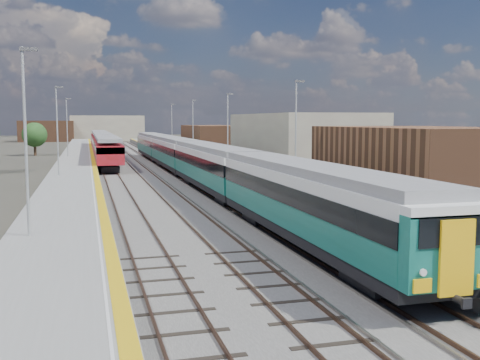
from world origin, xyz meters
name	(u,v)px	position (x,y,z in m)	size (l,w,h in m)	color
ground	(157,169)	(0.00, 50.00, 0.00)	(320.00, 320.00, 0.00)	#47443A
ballast_bed	(135,167)	(-2.25, 52.50, 0.03)	(10.50, 155.00, 0.06)	#565451
tracks	(139,165)	(-1.65, 54.18, 0.11)	(8.96, 160.00, 0.17)	#4C3323
platform_right	(197,162)	(5.28, 52.49, 0.54)	(4.70, 155.00, 8.52)	slate
platform_left	(77,164)	(-9.05, 52.49, 0.52)	(4.30, 155.00, 8.52)	slate
buildings	(44,101)	(-18.12, 138.60, 10.70)	(72.00, 185.50, 40.00)	brown
green_train	(190,157)	(1.50, 36.33, 2.20)	(2.84, 78.97, 3.12)	black
red_train	(103,144)	(-5.50, 71.91, 2.14)	(2.86, 58.10, 3.62)	black
tree_c	(35,135)	(-15.85, 80.04, 3.35)	(3.94, 3.94, 5.34)	#382619
tree_d	(295,132)	(22.86, 64.84, 3.82)	(4.48, 4.48, 6.07)	#382619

